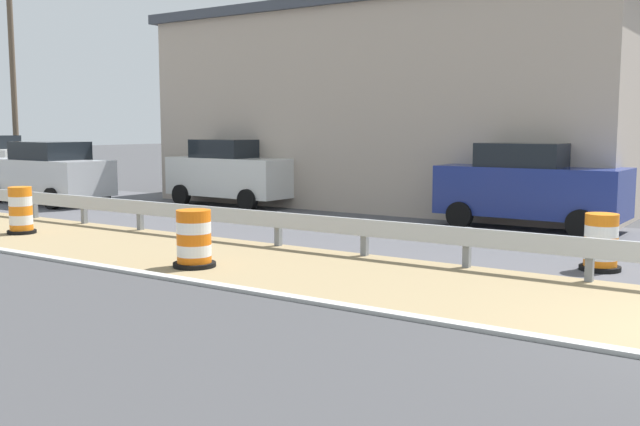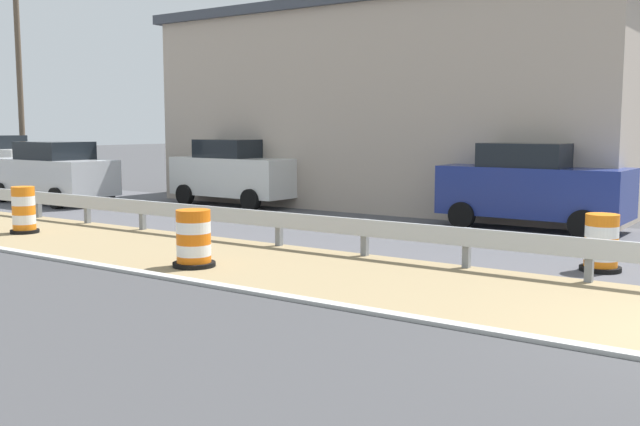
{
  "view_description": "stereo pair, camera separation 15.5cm",
  "coord_description": "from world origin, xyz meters",
  "px_view_note": "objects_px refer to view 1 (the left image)",
  "views": [
    {
      "loc": [
        -9.35,
        -0.16,
        2.42
      ],
      "look_at": [
        1.66,
        7.29,
        0.84
      ],
      "focal_mm": 40.51,
      "sensor_mm": 36.0,
      "label": 1
    },
    {
      "loc": [
        -9.27,
        -0.29,
        2.42
      ],
      "look_at": [
        1.66,
        7.29,
        0.84
      ],
      "focal_mm": 40.51,
      "sensor_mm": 36.0,
      "label": 2
    }
  ],
  "objects_px": {
    "traffic_barrel_mid": "(21,213)",
    "car_mid_far_lane": "(530,186)",
    "traffic_barrel_nearest": "(601,245)",
    "traffic_barrel_close": "(194,241)",
    "utility_pole_mid": "(13,71)",
    "car_lead_far_lane": "(48,173)",
    "car_distant_a": "(232,173)",
    "utility_pole_near": "(418,69)"
  },
  "relations": [
    {
      "from": "traffic_barrel_mid",
      "to": "car_mid_far_lane",
      "type": "bearing_deg",
      "value": -51.82
    },
    {
      "from": "traffic_barrel_nearest",
      "to": "traffic_barrel_close",
      "type": "distance_m",
      "value": 6.97
    },
    {
      "from": "traffic_barrel_close",
      "to": "utility_pole_mid",
      "type": "relative_size",
      "value": 0.11
    },
    {
      "from": "car_lead_far_lane",
      "to": "utility_pole_mid",
      "type": "height_order",
      "value": "utility_pole_mid"
    },
    {
      "from": "car_mid_far_lane",
      "to": "car_distant_a",
      "type": "distance_m",
      "value": 9.34
    },
    {
      "from": "traffic_barrel_close",
      "to": "utility_pole_near",
      "type": "distance_m",
      "value": 11.3
    },
    {
      "from": "traffic_barrel_close",
      "to": "car_mid_far_lane",
      "type": "relative_size",
      "value": 0.23
    },
    {
      "from": "traffic_barrel_nearest",
      "to": "traffic_barrel_close",
      "type": "height_order",
      "value": "traffic_barrel_close"
    },
    {
      "from": "traffic_barrel_close",
      "to": "car_distant_a",
      "type": "relative_size",
      "value": 0.23
    },
    {
      "from": "traffic_barrel_nearest",
      "to": "car_lead_far_lane",
      "type": "distance_m",
      "value": 17.28
    },
    {
      "from": "traffic_barrel_mid",
      "to": "car_mid_far_lane",
      "type": "relative_size",
      "value": 0.25
    },
    {
      "from": "traffic_barrel_mid",
      "to": "car_mid_far_lane",
      "type": "distance_m",
      "value": 11.93
    },
    {
      "from": "utility_pole_near",
      "to": "traffic_barrel_mid",
      "type": "bearing_deg",
      "value": 153.02
    },
    {
      "from": "car_lead_far_lane",
      "to": "utility_pole_mid",
      "type": "xyz_separation_m",
      "value": [
        4.62,
        8.68,
        3.86
      ]
    },
    {
      "from": "traffic_barrel_nearest",
      "to": "traffic_barrel_mid",
      "type": "distance_m",
      "value": 12.38
    },
    {
      "from": "traffic_barrel_close",
      "to": "car_distant_a",
      "type": "distance_m",
      "value": 10.03
    },
    {
      "from": "car_distant_a",
      "to": "utility_pole_near",
      "type": "relative_size",
      "value": 0.54
    },
    {
      "from": "car_lead_far_lane",
      "to": "traffic_barrel_close",
      "type": "bearing_deg",
      "value": 157.91
    },
    {
      "from": "traffic_barrel_mid",
      "to": "utility_pole_near",
      "type": "height_order",
      "value": "utility_pole_near"
    },
    {
      "from": "utility_pole_mid",
      "to": "traffic_barrel_nearest",
      "type": "bearing_deg",
      "value": -103.22
    },
    {
      "from": "car_lead_far_lane",
      "to": "utility_pole_near",
      "type": "xyz_separation_m",
      "value": [
        5.53,
        -10.25,
        3.15
      ]
    },
    {
      "from": "traffic_barrel_nearest",
      "to": "traffic_barrel_mid",
      "type": "bearing_deg",
      "value": 103.79
    },
    {
      "from": "traffic_barrel_mid",
      "to": "utility_pole_mid",
      "type": "distance_m",
      "value": 17.12
    },
    {
      "from": "traffic_barrel_nearest",
      "to": "car_lead_far_lane",
      "type": "xyz_separation_m",
      "value": [
        1.47,
        17.21,
        0.55
      ]
    },
    {
      "from": "car_mid_far_lane",
      "to": "car_lead_far_lane",
      "type": "bearing_deg",
      "value": -167.7
    },
    {
      "from": "traffic_barrel_close",
      "to": "traffic_barrel_mid",
      "type": "xyz_separation_m",
      "value": [
        0.69,
        6.08,
        0.04
      ]
    },
    {
      "from": "traffic_barrel_nearest",
      "to": "utility_pole_near",
      "type": "distance_m",
      "value": 10.54
    },
    {
      "from": "traffic_barrel_mid",
      "to": "utility_pole_near",
      "type": "distance_m",
      "value": 11.75
    },
    {
      "from": "car_lead_far_lane",
      "to": "utility_pole_near",
      "type": "distance_m",
      "value": 12.07
    },
    {
      "from": "car_mid_far_lane",
      "to": "utility_pole_mid",
      "type": "distance_m",
      "value": 23.61
    },
    {
      "from": "car_lead_far_lane",
      "to": "utility_pole_mid",
      "type": "bearing_deg",
      "value": -25.72
    },
    {
      "from": "car_mid_far_lane",
      "to": "utility_pole_mid",
      "type": "bearing_deg",
      "value": 176.74
    },
    {
      "from": "traffic_barrel_mid",
      "to": "traffic_barrel_nearest",
      "type": "bearing_deg",
      "value": -76.21
    },
    {
      "from": "traffic_barrel_nearest",
      "to": "car_mid_far_lane",
      "type": "bearing_deg",
      "value": 31.03
    },
    {
      "from": "car_distant_a",
      "to": "utility_pole_mid",
      "type": "distance_m",
      "value": 14.52
    },
    {
      "from": "car_mid_far_lane",
      "to": "utility_pole_mid",
      "type": "xyz_separation_m",
      "value": [
        1.67,
        23.24,
        3.83
      ]
    },
    {
      "from": "traffic_barrel_nearest",
      "to": "car_distant_a",
      "type": "relative_size",
      "value": 0.23
    },
    {
      "from": "car_distant_a",
      "to": "utility_pole_mid",
      "type": "relative_size",
      "value": 0.46
    },
    {
      "from": "traffic_barrel_mid",
      "to": "utility_pole_mid",
      "type": "relative_size",
      "value": 0.11
    },
    {
      "from": "car_lead_far_lane",
      "to": "car_distant_a",
      "type": "height_order",
      "value": "car_distant_a"
    },
    {
      "from": "traffic_barrel_nearest",
      "to": "utility_pole_near",
      "type": "xyz_separation_m",
      "value": [
        7.0,
        6.96,
        3.7
      ]
    },
    {
      "from": "car_distant_a",
      "to": "traffic_barrel_close",
      "type": "bearing_deg",
      "value": -50.56
    }
  ]
}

